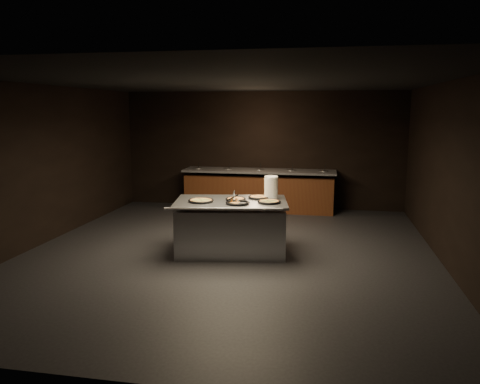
{
  "coord_description": "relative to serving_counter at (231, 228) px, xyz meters",
  "views": [
    {
      "loc": [
        1.62,
        -7.63,
        2.44
      ],
      "look_at": [
        0.14,
        0.3,
        1.02
      ],
      "focal_mm": 35.0,
      "sensor_mm": 36.0,
      "label": 1
    }
  ],
  "objects": [
    {
      "name": "pan_veggie_slices",
      "position": [
        0.67,
        -0.05,
        0.49
      ],
      "size": [
        0.39,
        0.39,
        0.04
      ],
      "rotation": [
        0.0,
        0.0,
        -0.87
      ],
      "color": "black",
      "rests_on": "serving_counter"
    },
    {
      "name": "server_right",
      "position": [
        0.13,
        -0.25,
        0.55
      ],
      "size": [
        0.33,
        0.1,
        0.16
      ],
      "rotation": [
        0.0,
        0.0,
        -0.12
      ],
      "color": "silver",
      "rests_on": "serving_counter"
    },
    {
      "name": "salad_bar",
      "position": [
        -0.02,
        3.5,
        0.0
      ],
      "size": [
        3.7,
        0.83,
        1.18
      ],
      "color": "#532C13",
      "rests_on": "ground"
    },
    {
      "name": "plate_stack",
      "position": [
        0.64,
        0.38,
        0.67
      ],
      "size": [
        0.24,
        0.24,
        0.38
      ],
      "primitive_type": "cylinder",
      "color": "white",
      "rests_on": "serving_counter"
    },
    {
      "name": "server_left",
      "position": [
        0.04,
        0.05,
        0.55
      ],
      "size": [
        0.1,
        0.33,
        0.16
      ],
      "rotation": [
        0.0,
        0.0,
        1.68
      ],
      "color": "silver",
      "rests_on": "serving_counter"
    },
    {
      "name": "pan_cheese_whole",
      "position": [
        0.07,
        0.06,
        0.49
      ],
      "size": [
        0.35,
        0.35,
        0.04
      ],
      "rotation": [
        0.0,
        0.0,
        0.18
      ],
      "color": "black",
      "rests_on": "serving_counter"
    },
    {
      "name": "room",
      "position": [
        -0.02,
        -0.06,
        1.02
      ],
      "size": [
        7.02,
        8.02,
        2.92
      ],
      "color": "black",
      "rests_on": "ground"
    },
    {
      "name": "pan_veggie_whole",
      "position": [
        -0.48,
        -0.18,
        0.49
      ],
      "size": [
        0.43,
        0.43,
        0.04
      ],
      "rotation": [
        0.0,
        0.0,
        0.52
      ],
      "color": "black",
      "rests_on": "serving_counter"
    },
    {
      "name": "pan_cheese_slices_a",
      "position": [
        0.43,
        0.32,
        0.49
      ],
      "size": [
        0.37,
        0.37,
        0.04
      ],
      "rotation": [
        0.0,
        0.0,
        0.84
      ],
      "color": "black",
      "rests_on": "serving_counter"
    },
    {
      "name": "pan_cheese_slices_b",
      "position": [
        0.16,
        -0.25,
        0.49
      ],
      "size": [
        0.39,
        0.39,
        0.04
      ],
      "rotation": [
        0.0,
        0.0,
        1.96
      ],
      "color": "black",
      "rests_on": "serving_counter"
    },
    {
      "name": "serving_counter",
      "position": [
        0.0,
        0.0,
        0.0
      ],
      "size": [
        2.06,
        1.51,
        0.91
      ],
      "rotation": [
        0.0,
        0.0,
        0.16
      ],
      "color": "silver",
      "rests_on": "ground"
    }
  ]
}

